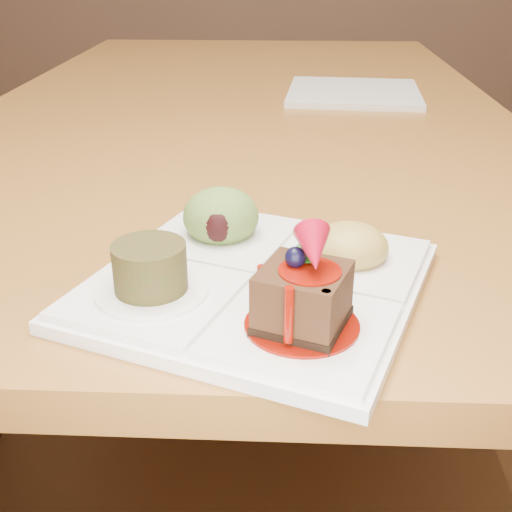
{
  "coord_description": "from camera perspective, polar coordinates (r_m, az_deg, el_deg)",
  "views": [
    {
      "loc": [
        0.08,
        -1.25,
        1.03
      ],
      "look_at": [
        0.06,
        -0.75,
        0.79
      ],
      "focal_mm": 45.0,
      "sensor_mm": 36.0,
      "label": 1
    }
  ],
  "objects": [
    {
      "name": "sampler_plate",
      "position": [
        0.57,
        0.01,
        -1.01
      ],
      "size": [
        0.35,
        0.35,
        0.11
      ],
      "rotation": [
        0.0,
        0.0,
        -0.36
      ],
      "color": "white",
      "rests_on": "dining_table"
    },
    {
      "name": "dining_table",
      "position": [
        1.31,
        -1.12,
        10.56
      ],
      "size": [
        1.0,
        1.8,
        0.75
      ],
      "color": "#965D26",
      "rests_on": "ground"
    },
    {
      "name": "ground",
      "position": [
        1.63,
        -0.91,
        -13.31
      ],
      "size": [
        6.0,
        6.0,
        0.0
      ],
      "primitive_type": "plane",
      "color": "#583619"
    },
    {
      "name": "second_plate",
      "position": [
        1.37,
        8.68,
        14.16
      ],
      "size": [
        0.28,
        0.28,
        0.01
      ],
      "primitive_type": "cube",
      "rotation": [
        0.0,
        0.0,
        -0.08
      ],
      "color": "white",
      "rests_on": "dining_table"
    }
  ]
}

